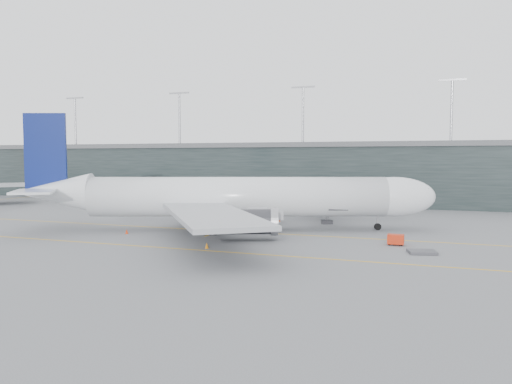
% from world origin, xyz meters
% --- Properties ---
extents(ground, '(320.00, 320.00, 0.00)m').
position_xyz_m(ground, '(0.00, 0.00, 0.00)').
color(ground, slate).
rests_on(ground, ground).
extents(taxiline_a, '(160.00, 0.25, 0.02)m').
position_xyz_m(taxiline_a, '(0.00, -4.00, 0.01)').
color(taxiline_a, gold).
rests_on(taxiline_a, ground).
extents(taxiline_b, '(160.00, 0.25, 0.02)m').
position_xyz_m(taxiline_b, '(0.00, -20.00, 0.01)').
color(taxiline_b, gold).
rests_on(taxiline_b, ground).
extents(taxiline_lead_main, '(0.25, 60.00, 0.02)m').
position_xyz_m(taxiline_lead_main, '(5.00, 20.00, 0.01)').
color(taxiline_lead_main, gold).
rests_on(taxiline_lead_main, ground).
extents(terminal, '(240.00, 36.00, 29.00)m').
position_xyz_m(terminal, '(-0.00, 58.00, 7.62)').
color(terminal, black).
rests_on(terminal, ground).
extents(main_aircraft, '(63.76, 58.81, 18.45)m').
position_xyz_m(main_aircraft, '(6.85, -2.67, 5.18)').
color(main_aircraft, white).
rests_on(main_aircraft, ground).
extents(jet_bridge, '(17.32, 42.66, 6.13)m').
position_xyz_m(jet_bridge, '(16.36, 22.79, 4.59)').
color(jet_bridge, '#2E2F33').
rests_on(jet_bridge, ground).
extents(gse_cart, '(2.11, 1.35, 1.43)m').
position_xyz_m(gse_cart, '(31.83, -8.25, 0.80)').
color(gse_cart, red).
rests_on(gse_cart, ground).
extents(baggage_dolly, '(3.75, 3.29, 0.32)m').
position_xyz_m(baggage_dolly, '(35.23, -12.94, 0.19)').
color(baggage_dolly, '#3E3E43').
rests_on(baggage_dolly, ground).
extents(uld_a, '(2.29, 2.01, 1.79)m').
position_xyz_m(uld_a, '(-5.33, 9.85, 0.94)').
color(uld_a, '#323237').
rests_on(uld_a, ground).
extents(uld_b, '(2.19, 1.88, 1.76)m').
position_xyz_m(uld_b, '(-1.56, 10.69, 0.92)').
color(uld_b, '#323237').
rests_on(uld_b, ground).
extents(uld_c, '(2.25, 2.06, 1.65)m').
position_xyz_m(uld_c, '(0.22, 9.74, 0.87)').
color(uld_c, '#323237').
rests_on(uld_c, ground).
extents(cone_nose, '(0.47, 0.47, 0.74)m').
position_xyz_m(cone_nose, '(31.64, -5.10, 0.37)').
color(cone_nose, orange).
rests_on(cone_nose, ground).
extents(cone_wing_stbd, '(0.48, 0.48, 0.76)m').
position_xyz_m(cone_wing_stbd, '(9.39, -18.67, 0.38)').
color(cone_wing_stbd, orange).
rests_on(cone_wing_stbd, ground).
extents(cone_wing_port, '(0.46, 0.46, 0.74)m').
position_xyz_m(cone_wing_port, '(10.43, 9.69, 0.37)').
color(cone_wing_port, '#CB3A0B').
rests_on(cone_wing_port, ground).
extents(cone_tail, '(0.47, 0.47, 0.75)m').
position_xyz_m(cone_tail, '(-7.19, -11.69, 0.37)').
color(cone_tail, red).
rests_on(cone_tail, ground).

